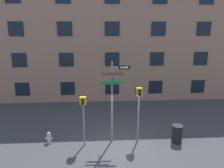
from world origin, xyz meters
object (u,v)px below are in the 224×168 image
object	(u,v)px
fire_hydrant	(49,138)
trash_bin	(177,134)
street_sign_pole	(113,94)
pedestrian_signal_right	(139,100)
pedestrian_signal_left	(83,107)

from	to	relation	value
fire_hydrant	trash_bin	bearing A→B (deg)	-2.76
street_sign_pole	pedestrian_signal_right	distance (m)	1.29
pedestrian_signal_right	trash_bin	world-z (taller)	pedestrian_signal_right
fire_hydrant	pedestrian_signal_left	bearing A→B (deg)	-10.08
pedestrian_signal_left	trash_bin	bearing A→B (deg)	0.10
pedestrian_signal_right	fire_hydrant	distance (m)	4.92
pedestrian_signal_right	trash_bin	xyz separation A→B (m)	(1.96, -0.26, -1.76)
pedestrian_signal_left	pedestrian_signal_right	size ratio (longest dim) A/B	0.89
street_sign_pole	pedestrian_signal_right	world-z (taller)	street_sign_pole
pedestrian_signal_left	trash_bin	size ratio (longest dim) A/B	2.76
pedestrian_signal_left	fire_hydrant	xyz separation A→B (m)	(-1.81, 0.32, -1.71)
fire_hydrant	pedestrian_signal_right	bearing A→B (deg)	-0.71
pedestrian_signal_right	fire_hydrant	world-z (taller)	pedestrian_signal_right
pedestrian_signal_right	pedestrian_signal_left	bearing A→B (deg)	-174.43
street_sign_pole	pedestrian_signal_left	xyz separation A→B (m)	(-1.46, -0.34, -0.53)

